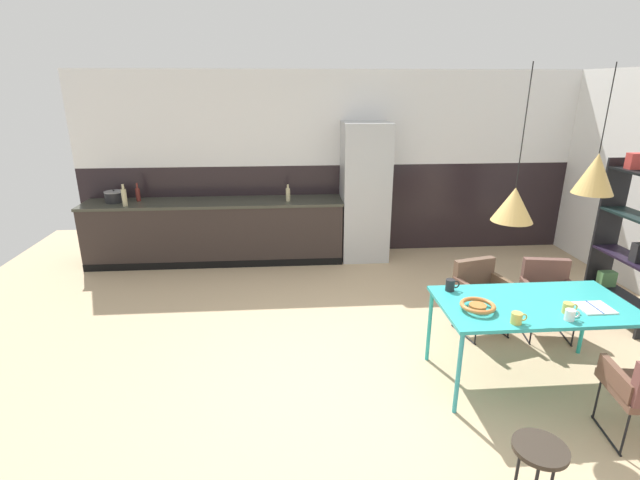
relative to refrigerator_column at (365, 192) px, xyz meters
The scene contains 22 objects.
ground_plane 3.27m from the refrigerator_column, 97.52° to the right, with size 9.62×9.62×0.00m, color tan.
back_wall_splashback_dark 0.63m from the refrigerator_column, 138.62° to the left, with size 7.40×0.12×1.33m, color black.
back_wall_panel_upper 1.15m from the refrigerator_column, 138.62° to the left, with size 7.40×0.12×1.33m, color silver.
kitchen_counter 2.22m from the refrigerator_column, behind, with size 3.64×0.63×0.90m.
refrigerator_column is the anchor object (origin of this frame).
dining_table 3.28m from the refrigerator_column, 74.03° to the right, with size 1.58×0.82×0.74m.
armchair_facing_counter 2.45m from the refrigerator_column, 69.57° to the right, with size 0.58×0.57×0.75m.
armchair_head_of_table 2.83m from the refrigerator_column, 57.50° to the right, with size 0.55×0.54×0.77m.
fruit_bowl 3.26m from the refrigerator_column, 83.41° to the right, with size 0.28×0.28×0.06m.
open_book 3.54m from the refrigerator_column, 67.83° to the right, with size 0.26×0.23×0.02m.
mug_short_terracotta 3.59m from the refrigerator_column, 73.51° to the right, with size 0.12×0.07×0.09m.
mug_tall_blue 2.87m from the refrigerator_column, 84.30° to the right, with size 0.13×0.08×0.10m.
mug_wide_latte 3.50m from the refrigerator_column, 72.16° to the right, with size 0.12×0.08×0.09m.
mug_dark_espresso 3.51m from the refrigerator_column, 80.41° to the right, with size 0.13×0.08×0.09m.
cooking_pot 3.53m from the refrigerator_column, behind, with size 0.26×0.26×0.18m.
bottle_vinegar_dark 1.11m from the refrigerator_column, behind, with size 0.06×0.06×0.24m.
bottle_wine_green 3.22m from the refrigerator_column, behind, with size 0.06×0.06×0.26m.
bottle_oil_tall 3.32m from the refrigerator_column, behind, with size 0.07×0.07×0.30m.
side_stool 4.42m from the refrigerator_column, 85.62° to the right, with size 0.32×0.32×0.43m.
open_shelf_unit 3.30m from the refrigerator_column, 40.21° to the right, with size 0.30×0.91×1.79m.
pendant_lamp_over_table_near 3.29m from the refrigerator_column, 79.57° to the right, with size 0.31×0.31×1.15m.
pendant_lamp_over_table_far 3.47m from the refrigerator_column, 68.85° to the right, with size 0.30×0.30×0.95m.
Camera 1 is at (-0.73, -3.36, 2.47)m, focal length 25.95 mm.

